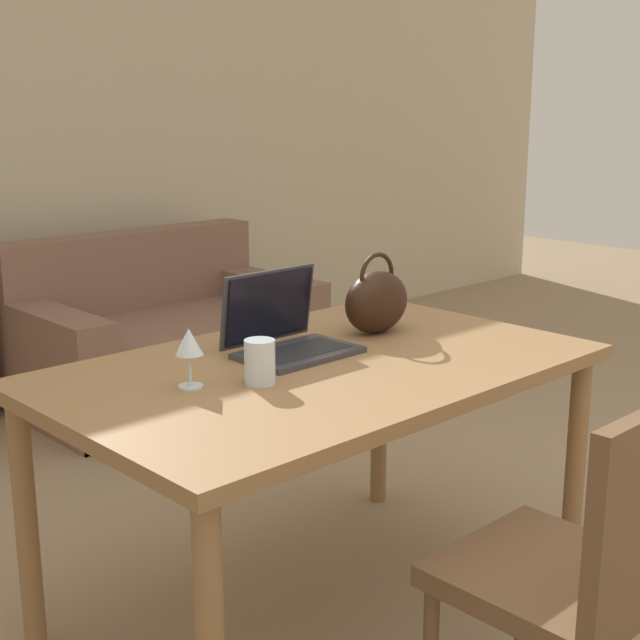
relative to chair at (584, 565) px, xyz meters
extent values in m
cube|color=olive|center=(0.04, 0.85, 0.24)|extent=(1.51, 0.94, 0.04)
cylinder|color=olive|center=(0.73, 0.45, -0.14)|extent=(0.06, 0.06, 0.73)
cylinder|color=olive|center=(-0.66, 1.26, -0.14)|extent=(0.06, 0.06, 0.73)
cylinder|color=olive|center=(0.73, 1.26, -0.14)|extent=(0.06, 0.06, 0.73)
cube|color=brown|center=(0.00, 0.07, -0.06)|extent=(0.44, 0.44, 0.05)
cylinder|color=brown|center=(0.19, 0.26, -0.30)|extent=(0.04, 0.04, 0.43)
cube|color=#7F5B4C|center=(0.86, 2.84, -0.30)|extent=(1.46, 0.87, 0.42)
cube|color=#7F5B4C|center=(0.86, 3.17, 0.11)|extent=(1.46, 0.20, 0.40)
cube|color=#7F5B4C|center=(0.22, 2.84, -0.23)|extent=(0.20, 0.87, 0.56)
cube|color=#7F5B4C|center=(1.49, 2.84, -0.23)|extent=(0.20, 0.87, 0.56)
cube|color=#38383D|center=(0.04, 0.94, 0.27)|extent=(0.33, 0.22, 0.02)
cube|color=black|center=(0.04, 0.94, 0.28)|extent=(0.28, 0.14, 0.00)
cube|color=#38383D|center=(0.04, 1.08, 0.38)|extent=(0.33, 0.04, 0.22)
cube|color=black|center=(0.04, 1.07, 0.39)|extent=(0.31, 0.04, 0.20)
cylinder|color=silver|center=(-0.21, 0.82, 0.32)|extent=(0.08, 0.08, 0.12)
cylinder|color=silver|center=(-0.36, 0.92, 0.26)|extent=(0.06, 0.06, 0.01)
cylinder|color=silver|center=(-0.36, 0.92, 0.31)|extent=(0.01, 0.01, 0.08)
cone|color=silver|center=(-0.36, 0.92, 0.38)|extent=(0.07, 0.07, 0.07)
ellipsoid|color=black|center=(0.39, 0.97, 0.36)|extent=(0.24, 0.14, 0.19)
torus|color=black|center=(0.39, 0.97, 0.44)|extent=(0.15, 0.01, 0.15)
camera|label=1|loc=(-1.59, -0.86, 0.96)|focal=50.00mm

